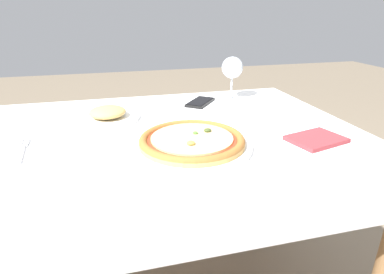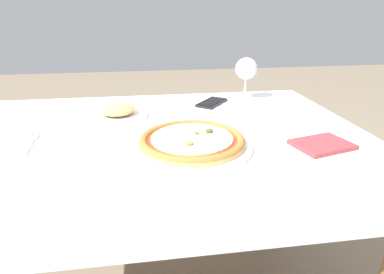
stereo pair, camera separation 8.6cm
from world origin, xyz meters
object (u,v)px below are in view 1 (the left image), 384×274
at_px(dining_table, 138,167).
at_px(pizza_plate, 192,142).
at_px(side_plate, 108,115).
at_px(fork, 22,150).
at_px(cell_phone, 200,102).
at_px(wine_glass_far_left, 232,69).

relative_size(dining_table, pizza_plate, 4.22).
bearing_deg(side_plate, fork, -138.65).
bearing_deg(cell_phone, side_plate, -162.21).
distance_m(dining_table, fork, 0.31).
bearing_deg(side_plate, dining_table, -69.90).
bearing_deg(pizza_plate, cell_phone, 71.16).
bearing_deg(cell_phone, wine_glass_far_left, 13.64).
height_order(wine_glass_far_left, cell_phone, wine_glass_far_left).
relative_size(wine_glass_far_left, side_plate, 0.83).
distance_m(wine_glass_far_left, cell_phone, 0.19).
distance_m(wine_glass_far_left, side_plate, 0.53).
height_order(pizza_plate, wine_glass_far_left, wine_glass_far_left).
height_order(pizza_plate, cell_phone, pizza_plate).
bearing_deg(wine_glass_far_left, fork, -154.33).
bearing_deg(dining_table, cell_phone, 48.88).
bearing_deg(fork, wine_glass_far_left, 25.67).
relative_size(fork, wine_glass_far_left, 0.99).
bearing_deg(fork, pizza_plate, -11.54).
bearing_deg(dining_table, wine_glass_far_left, 40.06).
bearing_deg(dining_table, fork, 178.73).
bearing_deg(side_plate, wine_glass_far_left, 16.62).
relative_size(wine_glass_far_left, cell_phone, 1.09).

